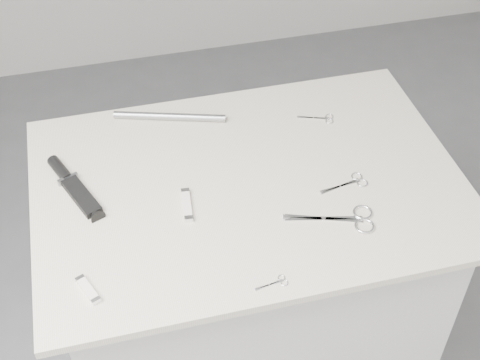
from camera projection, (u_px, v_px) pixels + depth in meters
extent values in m
cube|color=silver|center=(247.00, 301.00, 1.89)|extent=(0.90, 0.60, 0.90)
cube|color=beige|center=(248.00, 184.00, 1.57)|extent=(1.00, 0.70, 0.02)
cube|color=silver|center=(324.00, 219.00, 1.47)|extent=(0.17, 0.07, 0.00)
cylinder|color=silver|center=(324.00, 218.00, 1.47)|extent=(0.01, 0.01, 0.00)
torus|color=silver|center=(363.00, 212.00, 1.49)|extent=(0.05, 0.05, 0.01)
torus|color=silver|center=(364.00, 226.00, 1.46)|extent=(0.05, 0.05, 0.01)
cube|color=silver|center=(340.00, 186.00, 1.55)|extent=(0.10, 0.03, 0.00)
cylinder|color=silver|center=(340.00, 186.00, 1.55)|extent=(0.01, 0.01, 0.00)
torus|color=silver|center=(357.00, 176.00, 1.57)|extent=(0.03, 0.03, 0.00)
torus|color=silver|center=(362.00, 183.00, 1.56)|extent=(0.03, 0.03, 0.00)
cube|color=silver|center=(313.00, 118.00, 1.73)|extent=(0.08, 0.04, 0.00)
cylinder|color=silver|center=(313.00, 118.00, 1.73)|extent=(0.00, 0.00, 0.00)
torus|color=silver|center=(329.00, 117.00, 1.74)|extent=(0.02, 0.02, 0.00)
torus|color=silver|center=(329.00, 121.00, 1.72)|extent=(0.02, 0.02, 0.00)
cube|color=silver|center=(269.00, 285.00, 1.34)|extent=(0.06, 0.02, 0.00)
cylinder|color=silver|center=(269.00, 285.00, 1.34)|extent=(0.00, 0.00, 0.00)
torus|color=silver|center=(281.00, 278.00, 1.36)|extent=(0.02, 0.02, 0.00)
torus|color=silver|center=(284.00, 283.00, 1.35)|extent=(0.02, 0.02, 0.00)
cube|color=black|center=(81.00, 196.00, 1.52)|extent=(0.09, 0.14, 0.02)
cube|color=gray|center=(68.00, 179.00, 1.56)|extent=(0.05, 0.03, 0.02)
cylinder|color=black|center=(60.00, 170.00, 1.58)|extent=(0.06, 0.09, 0.03)
cube|color=white|center=(187.00, 205.00, 1.50)|extent=(0.03, 0.10, 0.01)
cube|color=silver|center=(185.00, 191.00, 1.53)|extent=(0.02, 0.01, 0.01)
cube|color=silver|center=(189.00, 219.00, 1.47)|extent=(0.02, 0.01, 0.01)
cube|color=white|center=(88.00, 290.00, 1.33)|extent=(0.04, 0.08, 0.01)
cube|color=silver|center=(80.00, 279.00, 1.35)|extent=(0.02, 0.01, 0.01)
cube|color=silver|center=(96.00, 301.00, 1.31)|extent=(0.02, 0.01, 0.01)
cylinder|color=gray|center=(170.00, 117.00, 1.72)|extent=(0.28, 0.10, 0.02)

